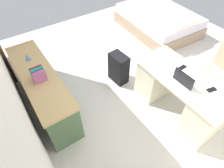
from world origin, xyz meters
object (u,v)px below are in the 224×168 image
object	(u,v)px
suitcase_black	(119,68)
figurine_small	(27,57)
laptop	(185,80)
office_chair	(215,75)
credenza	(43,90)
bed	(158,21)
computer_mouse	(173,70)
desk	(179,94)
cell_phone_near_laptop	(212,90)
cell_phone_by_mouse	(182,67)

from	to	relation	value
suitcase_black	figurine_small	size ratio (longest dim) A/B	5.21
laptop	office_chair	bearing A→B (deg)	-91.00
office_chair	credenza	size ratio (longest dim) A/B	0.52
bed	computer_mouse	world-z (taller)	computer_mouse
office_chair	laptop	size ratio (longest dim) A/B	3.02
bed	figurine_small	xyz separation A→B (m)	(-0.38, 3.23, 0.53)
credenza	suitcase_black	size ratio (longest dim) A/B	3.14
desk	suitcase_black	world-z (taller)	desk
credenza	suitcase_black	distance (m)	1.35
desk	cell_phone_near_laptop	world-z (taller)	cell_phone_near_laptop
bed	laptop	world-z (taller)	laptop
figurine_small	cell_phone_near_laptop	bearing A→B (deg)	-138.17
computer_mouse	laptop	bearing A→B (deg)	170.98
bed	laptop	size ratio (longest dim) A/B	6.34
office_chair	figurine_small	distance (m)	3.03
credenza	computer_mouse	bearing A→B (deg)	-123.19
desk	computer_mouse	distance (m)	0.42
office_chair	computer_mouse	bearing A→B (deg)	71.64
computer_mouse	bed	bearing A→B (deg)	-40.82
cell_phone_by_mouse	figurine_small	bearing A→B (deg)	49.38
laptop	cell_phone_by_mouse	xyz separation A→B (m)	(0.23, -0.22, -0.04)
bed	figurine_small	bearing A→B (deg)	96.70
cell_phone_near_laptop	cell_phone_by_mouse	size ratio (longest dim) A/B	1.00
desk	bed	xyz separation A→B (m)	(2.03, -1.55, -0.14)
cell_phone_by_mouse	figurine_small	world-z (taller)	figurine_small
laptop	computer_mouse	size ratio (longest dim) A/B	3.11
figurine_small	bed	bearing A→B (deg)	-83.30
credenza	suitcase_black	world-z (taller)	credenza
office_chair	cell_phone_near_laptop	bearing A→B (deg)	111.83
cell_phone_by_mouse	laptop	bearing A→B (deg)	135.34
cell_phone_by_mouse	figurine_small	xyz separation A→B (m)	(1.48, 1.81, 0.03)
credenza	cell_phone_near_laptop	bearing A→B (deg)	-132.16
office_chair	bed	bearing A→B (deg)	-20.00
desk	figurine_small	world-z (taller)	figurine_small
office_chair	suitcase_black	xyz separation A→B (m)	(1.17, 1.13, -0.13)
desk	figurine_small	distance (m)	2.39
figurine_small	cell_phone_by_mouse	bearing A→B (deg)	-129.26
computer_mouse	cell_phone_near_laptop	xyz separation A→B (m)	(-0.55, -0.15, -0.01)
credenza	cell_phone_near_laptop	xyz separation A→B (m)	(-1.62, -1.79, 0.38)
credenza	desk	bearing A→B (deg)	-127.07
credenza	figurine_small	bearing A→B (deg)	0.23
suitcase_black	bed	bearing A→B (deg)	-67.90
cell_phone_near_laptop	figurine_small	bearing A→B (deg)	54.71
cell_phone_near_laptop	computer_mouse	bearing A→B (deg)	28.21
desk	computer_mouse	world-z (taller)	computer_mouse
credenza	computer_mouse	distance (m)	1.99
desk	figurine_small	bearing A→B (deg)	45.57
desk	cell_phone_by_mouse	bearing A→B (deg)	-36.29
cell_phone_by_mouse	bed	bearing A→B (deg)	-38.75
office_chair	cell_phone_by_mouse	distance (m)	0.77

